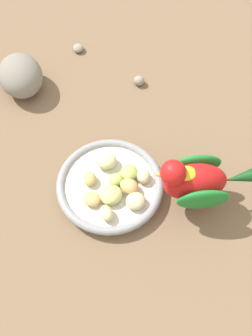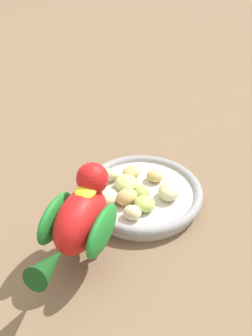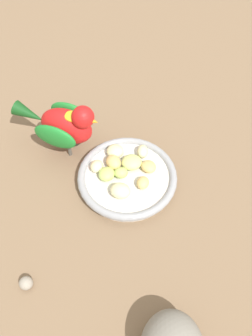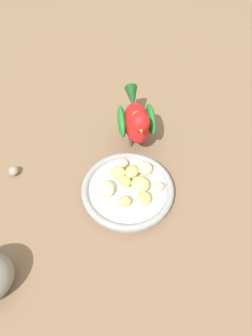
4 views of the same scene
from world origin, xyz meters
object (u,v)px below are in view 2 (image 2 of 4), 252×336
Objects in this scene: apple_piece_7 at (131,172)px; apple_piece_5 at (106,196)px; feeding_bowl at (141,195)px; apple_piece_1 at (126,183)px; apple_piece_8 at (109,175)px; parrot at (80,219)px; apple_piece_0 at (142,192)px; apple_piece_9 at (132,213)px; apple_piece_6 at (127,197)px; apple_piece_2 at (155,176)px; apple_piece_4 at (169,191)px; apple_piece_3 at (144,204)px.

apple_piece_5 is at bearing -71.27° from apple_piece_7.
apple_piece_1 is (-0.02, -0.01, 0.02)m from feeding_bowl.
apple_piece_8 is 0.18× the size of parrot.
parrot is (0.06, -0.09, 0.05)m from apple_piece_5.
apple_piece_0 and apple_piece_9 have the same top height.
feeding_bowl is 5.55× the size of apple_piece_6.
apple_piece_1 is 1.45× the size of apple_piece_2.
apple_piece_0 is 0.05m from apple_piece_2.
apple_piece_7 is 0.04m from apple_piece_8.
apple_piece_0 is 0.69× the size of apple_piece_4.
apple_piece_8 is 0.10m from apple_piece_9.
apple_piece_2 is 0.07m from apple_piece_6.
apple_piece_1 is at bearing -106.14° from apple_piece_2.
apple_piece_8 is (-0.06, -0.02, 0.02)m from feeding_bowl.
apple_piece_9 is (0.08, -0.06, 0.00)m from apple_piece_7.
parrot reaches higher than apple_piece_6.
feeding_bowl is 1.11× the size of parrot.
apple_piece_6 is (0.01, -0.03, 0.02)m from feeding_bowl.
apple_piece_1 is 0.05m from apple_piece_2.
apple_piece_8 reaches higher than apple_piece_7.
apple_piece_4 reaches higher than feeding_bowl.
apple_piece_5 is (-0.05, -0.08, -0.00)m from apple_piece_4.
apple_piece_9 is at bearing -39.75° from apple_piece_7.
apple_piece_8 is (-0.07, -0.01, 0.00)m from apple_piece_0.
apple_piece_6 reaches higher than apple_piece_1.
apple_piece_4 is (0.03, 0.03, 0.00)m from apple_piece_0.
feeding_bowl is 7.32× the size of apple_piece_0.
apple_piece_6 is (-0.03, -0.01, 0.00)m from apple_piece_3.
apple_piece_8 reaches higher than apple_piece_3.
parrot reaches higher than feeding_bowl.
apple_piece_4 is at bearing 32.02° from apple_piece_1.
apple_piece_1 is (-0.03, -0.01, 0.00)m from apple_piece_0.
feeding_bowl is 4.83× the size of apple_piece_1.
apple_piece_6 is at bearing -11.58° from parrot.
parrot reaches higher than apple_piece_4.
apple_piece_3 is at bearing -10.48° from apple_piece_1.
apple_piece_1 is at bearing 11.47° from apple_piece_8.
parrot reaches higher than apple_piece_5.
apple_piece_2 is (-0.02, 0.04, -0.00)m from apple_piece_0.
apple_piece_6 is at bearing -46.32° from apple_piece_7.
apple_piece_8 is at bearing 137.03° from apple_piece_5.
apple_piece_9 is (0.03, -0.01, -0.00)m from apple_piece_6.
apple_piece_5 is at bearing -119.50° from apple_piece_0.
apple_piece_0 reaches higher than apple_piece_7.
apple_piece_6 is at bearing -98.04° from apple_piece_0.
apple_piece_0 is 0.86× the size of apple_piece_8.
apple_piece_9 is at bearing -26.13° from apple_piece_6.
apple_piece_2 is (0.01, 0.05, -0.00)m from apple_piece_1.
apple_piece_0 is 0.75× the size of apple_piece_5.
parrot is at bearing -64.45° from apple_piece_1.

